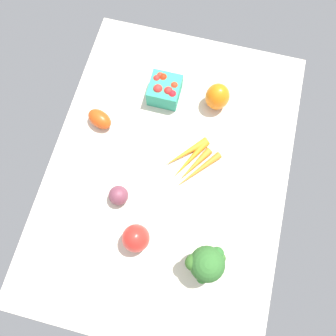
# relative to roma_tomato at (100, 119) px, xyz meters

# --- Properties ---
(tablecloth) EXTENTS (1.04, 0.76, 0.02)m
(tablecloth) POSITION_rel_roma_tomato_xyz_m (0.11, 0.26, -0.04)
(tablecloth) COLOR beige
(tablecloth) RESTS_ON ground
(roma_tomato) EXTENTS (0.08, 0.10, 0.06)m
(roma_tomato) POSITION_rel_roma_tomato_xyz_m (0.00, 0.00, 0.00)
(roma_tomato) COLOR #D34614
(roma_tomato) RESTS_ON tablecloth
(berry_basket) EXTENTS (0.10, 0.10, 0.08)m
(berry_basket) POSITION_rel_roma_tomato_xyz_m (-0.15, 0.18, 0.01)
(berry_basket) COLOR teal
(berry_basket) RESTS_ON tablecloth
(bell_pepper_red) EXTENTS (0.11, 0.11, 0.10)m
(bell_pepper_red) POSITION_rel_roma_tomato_xyz_m (0.34, 0.22, 0.02)
(bell_pepper_red) COLOR red
(bell_pepper_red) RESTS_ON tablecloth
(broccoli_head) EXTENTS (0.11, 0.11, 0.14)m
(broccoli_head) POSITION_rel_roma_tomato_xyz_m (0.36, 0.43, 0.06)
(broccoli_head) COLOR #A9CC7D
(broccoli_head) RESTS_ON tablecloth
(carrot_bunch) EXTENTS (0.19, 0.18, 0.03)m
(carrot_bunch) POSITION_rel_roma_tomato_xyz_m (0.06, 0.33, -0.02)
(carrot_bunch) COLOR orange
(carrot_bunch) RESTS_ON tablecloth
(bell_pepper_orange) EXTENTS (0.09, 0.09, 0.10)m
(bell_pepper_orange) POSITION_rel_roma_tomato_xyz_m (-0.16, 0.36, 0.02)
(bell_pepper_orange) COLOR orange
(bell_pepper_orange) RESTS_ON tablecloth
(red_onion_near_basket) EXTENTS (0.06, 0.06, 0.06)m
(red_onion_near_basket) POSITION_rel_roma_tomato_xyz_m (0.23, 0.13, 0.00)
(red_onion_near_basket) COLOR brown
(red_onion_near_basket) RESTS_ON tablecloth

